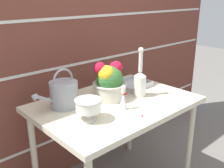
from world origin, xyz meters
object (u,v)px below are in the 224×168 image
at_px(flower_planter, 109,82).
at_px(wire_tray, 132,85).
at_px(figurine_vase, 123,100).
at_px(watering_can, 63,94).
at_px(crystal_pedestal_bowl, 88,106).
at_px(glass_decanter, 140,81).

relative_size(flower_planter, wire_tray, 1.04).
bearing_deg(figurine_vase, watering_can, 131.73).
xyz_separation_m(watering_can, flower_planter, (0.31, -0.10, 0.03)).
height_order(flower_planter, figurine_vase, flower_planter).
relative_size(flower_planter, figurine_vase, 1.64).
bearing_deg(flower_planter, wire_tray, 12.83).
bearing_deg(wire_tray, watering_can, 177.72).
height_order(crystal_pedestal_bowl, glass_decanter, glass_decanter).
bearing_deg(watering_can, wire_tray, -2.28).
distance_m(watering_can, glass_decanter, 0.55).
bearing_deg(crystal_pedestal_bowl, flower_planter, 27.98).
bearing_deg(figurine_vase, crystal_pedestal_bowl, 173.41).
xyz_separation_m(flower_planter, wire_tray, (0.31, 0.07, -0.11)).
xyz_separation_m(watering_can, figurine_vase, (0.26, -0.29, -0.02)).
height_order(flower_planter, wire_tray, flower_planter).
bearing_deg(glass_decanter, watering_can, 158.39).
height_order(crystal_pedestal_bowl, wire_tray, crystal_pedestal_bowl).
relative_size(figurine_vase, wire_tray, 0.63).
relative_size(glass_decanter, figurine_vase, 2.17).
relative_size(watering_can, glass_decanter, 0.91).
height_order(watering_can, wire_tray, watering_can).
xyz_separation_m(crystal_pedestal_bowl, figurine_vase, (0.26, -0.03, -0.02)).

